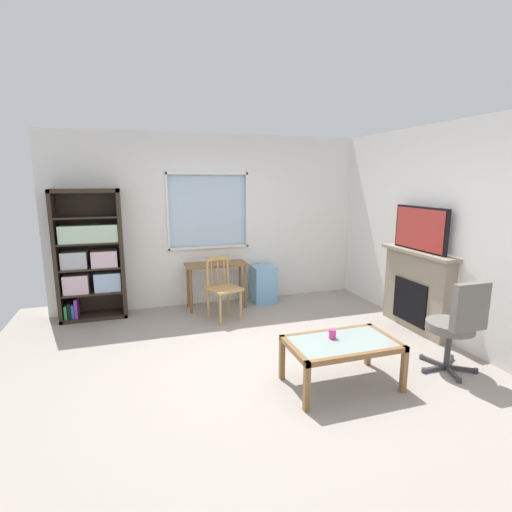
% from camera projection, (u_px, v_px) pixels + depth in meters
% --- Properties ---
extents(ground, '(5.87, 5.60, 0.02)m').
position_uv_depth(ground, '(255.00, 363.00, 4.28)').
color(ground, '#9E9389').
extents(wall_back_with_window, '(4.87, 0.15, 2.65)m').
position_uv_depth(wall_back_with_window, '(212.00, 222.00, 6.16)').
color(wall_back_with_window, white).
rests_on(wall_back_with_window, ground).
extents(wall_right, '(0.12, 4.80, 2.65)m').
position_uv_depth(wall_right, '(449.00, 233.00, 4.76)').
color(wall_right, white).
rests_on(wall_right, ground).
extents(bookshelf, '(0.90, 0.38, 1.85)m').
position_uv_depth(bookshelf, '(90.00, 257.00, 5.49)').
color(bookshelf, '#2D2319').
rests_on(bookshelf, ground).
extents(desk_under_window, '(0.94, 0.40, 0.71)m').
position_uv_depth(desk_under_window, '(216.00, 271.00, 5.98)').
color(desk_under_window, brown).
rests_on(desk_under_window, ground).
extents(wooden_chair, '(0.53, 0.52, 0.90)m').
position_uv_depth(wooden_chair, '(223.00, 287.00, 5.51)').
color(wooden_chair, tan).
rests_on(wooden_chair, ground).
extents(plastic_drawer_unit, '(0.35, 0.40, 0.60)m').
position_uv_depth(plastic_drawer_unit, '(263.00, 284.00, 6.31)').
color(plastic_drawer_unit, '#72ADDB').
rests_on(plastic_drawer_unit, ground).
extents(fireplace, '(0.26, 1.22, 1.06)m').
position_uv_depth(fireplace, '(416.00, 290.00, 5.14)').
color(fireplace, gray).
rests_on(fireplace, ground).
extents(tv, '(0.06, 0.91, 0.57)m').
position_uv_depth(tv, '(420.00, 229.00, 4.97)').
color(tv, black).
rests_on(tv, fireplace).
extents(office_chair, '(0.56, 0.58, 1.00)m').
position_uv_depth(office_chair, '(457.00, 322.00, 3.93)').
color(office_chair, slate).
rests_on(office_chair, ground).
extents(coffee_table, '(1.05, 0.63, 0.46)m').
position_uv_depth(coffee_table, '(342.00, 347.00, 3.72)').
color(coffee_table, '#8C9E99').
rests_on(coffee_table, ground).
extents(sippy_cup, '(0.07, 0.07, 0.09)m').
position_uv_depth(sippy_cup, '(332.00, 334.00, 3.77)').
color(sippy_cup, '#DB3D84').
rests_on(sippy_cup, coffee_table).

